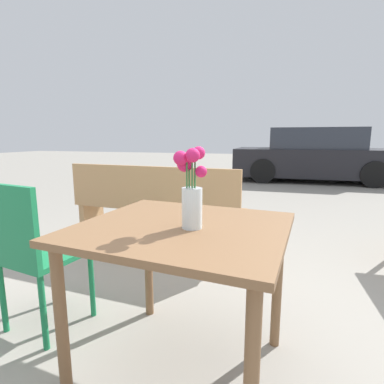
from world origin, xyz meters
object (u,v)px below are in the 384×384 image
object	(u,v)px
cafe_chair	(32,248)
bench_near	(154,205)
parked_car	(313,156)
flower_vase	(191,193)
table_front	(182,247)

from	to	relation	value
cafe_chair	bench_near	bearing A→B (deg)	84.05
cafe_chair	parked_car	size ratio (longest dim) A/B	0.22
flower_vase	bench_near	size ratio (longest dim) A/B	0.20
bench_near	cafe_chair	bearing A→B (deg)	-95.95
table_front	bench_near	bearing A→B (deg)	119.00
parked_car	flower_vase	bearing A→B (deg)	-98.51
table_front	cafe_chair	distance (m)	0.90
bench_near	table_front	bearing A→B (deg)	-61.00
parked_car	cafe_chair	bearing A→B (deg)	-105.74
cafe_chair	parked_car	xyz separation A→B (m)	(2.03, 7.19, 0.14)
flower_vase	bench_near	bearing A→B (deg)	120.04
cafe_chair	parked_car	world-z (taller)	parked_car
bench_near	parked_car	distance (m)	6.16
cafe_chair	parked_car	distance (m)	7.47
bench_near	parked_car	bearing A→B (deg)	72.15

